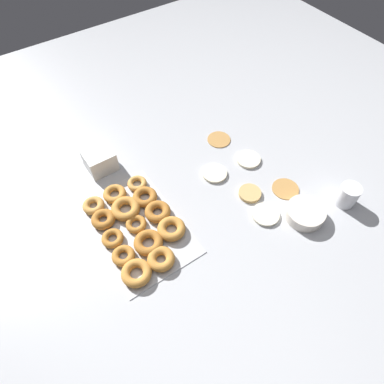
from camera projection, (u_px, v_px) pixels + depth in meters
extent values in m
plane|color=#B2B5BA|center=(218.00, 185.00, 1.44)|extent=(3.00, 3.00, 0.00)
cylinder|color=tan|center=(250.00, 193.00, 1.41)|extent=(0.09, 0.09, 0.02)
cylinder|color=beige|center=(248.00, 159.00, 1.52)|extent=(0.11, 0.11, 0.01)
cylinder|color=beige|center=(215.00, 173.00, 1.47)|extent=(0.11, 0.11, 0.01)
cylinder|color=#B27F42|center=(219.00, 139.00, 1.60)|extent=(0.11, 0.11, 0.01)
cylinder|color=silver|center=(266.00, 214.00, 1.35)|extent=(0.11, 0.11, 0.01)
cylinder|color=#B27F42|center=(286.00, 189.00, 1.42)|extent=(0.11, 0.11, 0.01)
cube|color=silver|center=(137.00, 227.00, 1.32)|extent=(0.48, 0.32, 0.01)
torus|color=#D19347|center=(93.00, 206.00, 1.35)|extent=(0.09, 0.09, 0.03)
torus|color=#AD6B28|center=(103.00, 219.00, 1.31)|extent=(0.09, 0.09, 0.03)
torus|color=#B7752D|center=(113.00, 238.00, 1.27)|extent=(0.08, 0.08, 0.02)
torus|color=#B7752D|center=(123.00, 256.00, 1.22)|extent=(0.08, 0.08, 0.03)
torus|color=#C68438|center=(136.00, 273.00, 1.18)|extent=(0.11, 0.11, 0.03)
torus|color=#C68438|center=(115.00, 194.00, 1.39)|extent=(0.09, 0.09, 0.03)
torus|color=#C68438|center=(126.00, 209.00, 1.34)|extent=(0.11, 0.11, 0.03)
torus|color=#B7752D|center=(136.00, 224.00, 1.31)|extent=(0.08, 0.08, 0.02)
torus|color=#AD6B28|center=(148.00, 243.00, 1.25)|extent=(0.11, 0.11, 0.03)
torus|color=#C68438|center=(161.00, 259.00, 1.21)|extent=(0.10, 0.10, 0.03)
torus|color=#D19347|center=(137.00, 183.00, 1.42)|extent=(0.08, 0.08, 0.02)
torus|color=#AD6B28|center=(145.00, 197.00, 1.38)|extent=(0.10, 0.10, 0.03)
torus|color=#AD6B28|center=(158.00, 212.00, 1.33)|extent=(0.10, 0.10, 0.03)
torus|color=#C68438|center=(171.00, 229.00, 1.29)|extent=(0.11, 0.11, 0.03)
cylinder|color=silver|center=(305.00, 213.00, 1.33)|extent=(0.15, 0.15, 0.05)
cube|color=white|center=(102.00, 166.00, 1.49)|extent=(0.12, 0.12, 0.02)
cube|color=white|center=(101.00, 163.00, 1.48)|extent=(0.12, 0.12, 0.02)
cube|color=white|center=(100.00, 160.00, 1.46)|extent=(0.12, 0.12, 0.02)
cube|color=white|center=(99.00, 157.00, 1.45)|extent=(0.12, 0.12, 0.02)
cube|color=white|center=(98.00, 154.00, 1.43)|extent=(0.12, 0.12, 0.02)
cylinder|color=white|center=(348.00, 195.00, 1.35)|extent=(0.08, 0.08, 0.10)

